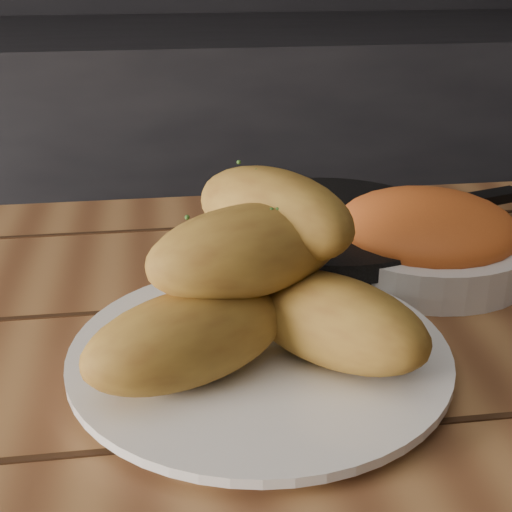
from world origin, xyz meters
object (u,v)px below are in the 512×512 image
Objects in this scene: table at (267,462)px; bread_rolls at (257,280)px; plate at (259,356)px; bowl at (425,237)px; skillet at (330,233)px.

bread_rolls reaches higher than table.
plate is 0.07m from bread_rolls.
plate is 0.26m from bowl.
plate is at bearing -62.93° from bread_rolls.
table is at bearing 46.11° from plate.
skillet is (0.11, 0.22, 0.01)m from plate.
table is 0.27m from skillet.
bowl is (0.20, 0.16, -0.04)m from bread_rolls.
skillet is at bearing 151.25° from bowl.
bowl reaches higher than skillet.
bread_rolls is 0.73× the size of skillet.
table is at bearing -140.39° from bowl.
bread_rolls is at bearing -117.49° from skillet.
plate is at bearing -116.79° from skillet.
skillet is at bearing 64.08° from table.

